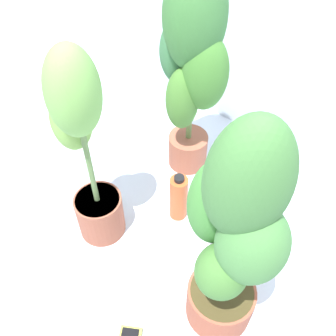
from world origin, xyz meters
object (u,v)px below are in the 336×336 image
at_px(potted_plant_back_left, 192,60).
at_px(potted_plant_front_left, 84,148).
at_px(nutrient_bottle, 179,197).
at_px(potted_plant_front_right, 233,237).

bearing_deg(potted_plant_back_left, potted_plant_front_left, -97.70).
xyz_separation_m(potted_plant_back_left, potted_plant_front_left, (-0.08, -0.56, -0.12)).
bearing_deg(potted_plant_front_left, potted_plant_back_left, 82.30).
relative_size(potted_plant_back_left, potted_plant_front_left, 1.11).
relative_size(potted_plant_front_left, nutrient_bottle, 3.50).
distance_m(potted_plant_front_right, potted_plant_back_left, 0.80).
relative_size(potted_plant_back_left, nutrient_bottle, 3.88).
bearing_deg(potted_plant_front_left, potted_plant_front_right, -0.88).
relative_size(potted_plant_front_right, potted_plant_back_left, 0.95).
height_order(potted_plant_front_right, nutrient_bottle, potted_plant_front_right).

